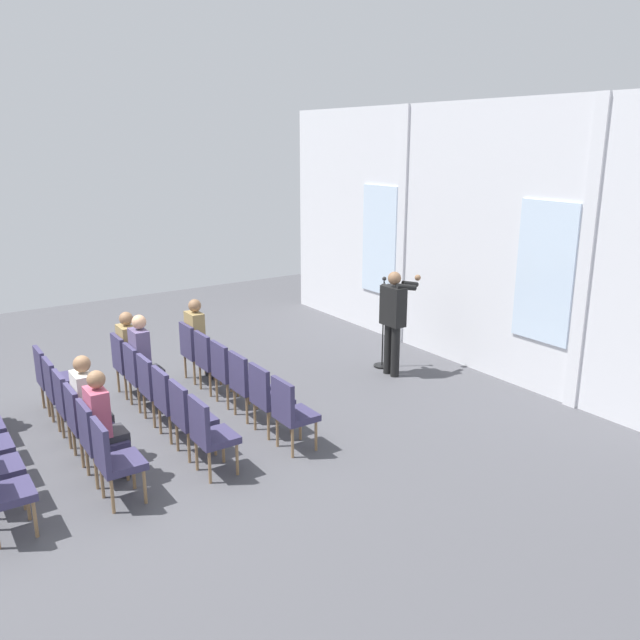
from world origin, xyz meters
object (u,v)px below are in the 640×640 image
audience_r1_c1 (144,356)px  chair_r2_c4 (97,436)px  audience_r1_c0 (131,349)px  audience_r2_c3 (89,402)px  audience_r0_c0 (198,335)px  chair_r2_c1 (60,388)px  chair_r1_c5 (209,432)px  chair_r0_c4 (267,395)px  chair_r2_c2 (71,402)px  chair_r1_c4 (189,414)px  audience_r2_c4 (103,419)px  chair_r0_c5 (291,410)px  chair_r1_c1 (140,372)px  chair_r1_c0 (126,361)px  mic_stand (382,348)px  chair_r0_c1 (210,358)px  chair_r1_c2 (154,385)px  chair_r2_c0 (50,375)px  chair_r2_c5 (113,457)px  chair_r0_c3 (246,381)px  chair_r0_c0 (194,348)px  chair_r2_c3 (83,418)px  speaker (393,316)px  chair_r0_c2 (227,369)px  chair_r1_c3 (170,399)px

audience_r1_c1 → chair_r2_c4: size_ratio=1.46×
audience_r1_c0 → audience_r2_c3: audience_r2_c3 is taller
audience_r0_c0 → chair_r2_c1: audience_r0_c0 is taller
chair_r1_c5 → chair_r2_c1: 2.57m
chair_r0_c4 → chair_r2_c2: 2.46m
chair_r1_c4 → audience_r2_c4: audience_r2_c4 is taller
chair_r0_c5 → chair_r1_c1: size_ratio=1.00×
audience_r1_c1 → chair_r1_c0: bearing=-172.3°
mic_stand → chair_r0_c1: (-0.58, -2.88, 0.20)m
audience_r1_c0 → chair_r0_c4: bearing=23.2°
chair_r1_c1 → chair_r1_c4: 1.75m
chair_r1_c2 → audience_r0_c0: bearing=135.1°
chair_r2_c0 → chair_r2_c2: 1.17m
chair_r2_c4 → audience_r0_c0: bearing=136.1°
chair_r1_c1 → chair_r2_c5: size_ratio=1.00×
mic_stand → chair_r0_c3: (0.58, -2.88, 0.20)m
chair_r1_c0 → chair_r2_c2: (1.17, -1.08, 0.00)m
chair_r0_c0 → chair_r2_c3: same height
chair_r2_c0 → chair_r2_c4: same height
speaker → chair_r2_c3: (0.20, -4.94, -0.46)m
chair_r0_c0 → chair_r0_c2: 1.17m
chair_r2_c1 → chair_r2_c5: same height
chair_r2_c3 → chair_r2_c5: same height
audience_r2_c3 → chair_r0_c5: bearing=60.8°
chair_r2_c0 → chair_r2_c1: (0.58, 0.00, 0.00)m
chair_r0_c2 → chair_r0_c5: (1.75, 0.00, 0.00)m
audience_r1_c0 → chair_r1_c2: size_ratio=1.37×
chair_r1_c4 → chair_r2_c0: size_ratio=1.00×
chair_r1_c1 → audience_r2_c3: 1.55m
chair_r2_c1 → chair_r2_c2: bearing=0.0°
audience_r1_c0 → chair_r2_c3: 2.11m
chair_r0_c0 → chair_r0_c2: same height
mic_stand → chair_r1_c4: size_ratio=1.65×
chair_r0_c0 → chair_r0_c5: (2.92, 0.00, 0.00)m
chair_r1_c3 → audience_r2_c4: (0.58, -1.00, 0.19)m
speaker → chair_r0_c1: 2.97m
audience_r1_c0 → chair_r0_c0: bearing=90.0°
chair_r0_c4 → chair_r1_c5: same height
chair_r0_c4 → chair_r1_c5: 1.23m
chair_r1_c4 → chair_r1_c1: bearing=180.0°
chair_r0_c2 → audience_r1_c1: (-0.58, -1.00, 0.22)m
mic_stand → chair_r2_c5: mic_stand is taller
audience_r1_c1 → chair_r2_c5: (2.33, -1.16, -0.22)m
chair_r1_c0 → chair_r2_c2: 1.59m
chair_r1_c0 → chair_r2_c4: (2.33, -1.08, 0.00)m
chair_r0_c5 → chair_r1_c4: (-0.58, -1.08, 0.00)m
audience_r1_c1 → chair_r0_c3: bearing=40.7°
chair_r1_c0 → chair_r1_c2: size_ratio=1.00×
chair_r1_c2 → speaker: bearing=84.4°
audience_r0_c0 → audience_r1_c1: (0.58, -1.08, 0.02)m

